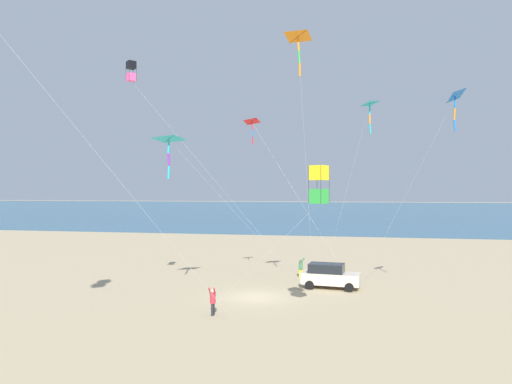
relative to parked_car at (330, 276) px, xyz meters
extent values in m
plane|color=tan|center=(-4.03, 4.88, -0.95)|extent=(600.00, 600.00, 0.00)
cube|color=#285B7A|center=(160.97, 4.88, -0.95)|extent=(240.00, 600.00, 0.01)
cube|color=beige|center=(-0.01, -0.10, -0.20)|extent=(2.31, 4.48, 0.84)
cube|color=black|center=(0.03, 0.24, 0.56)|extent=(1.90, 2.74, 0.68)
cylinder|color=black|center=(0.75, -1.65, -0.62)|extent=(0.29, 0.68, 0.66)
cylinder|color=black|center=(-1.09, -1.45, -0.62)|extent=(0.29, 0.68, 0.66)
cylinder|color=black|center=(1.07, 1.25, -0.62)|extent=(0.29, 0.68, 0.66)
cylinder|color=black|center=(-0.77, 1.46, -0.62)|extent=(0.29, 0.68, 0.66)
cube|color=black|center=(2.76, -0.77, -0.77)|extent=(0.60, 0.40, 0.36)
cube|color=white|center=(2.76, -0.77, -0.56)|extent=(0.62, 0.42, 0.06)
cube|color=#232328|center=(-9.27, 6.39, -0.59)|extent=(0.28, 0.14, 0.73)
cylinder|color=#B72833|center=(-9.27, 6.39, 0.07)|extent=(0.33, 0.33, 0.60)
sphere|color=beige|center=(-9.27, 6.39, 0.49)|extent=(0.23, 0.23, 0.23)
cylinder|color=#B72833|center=(-9.42, 6.24, 0.53)|extent=(0.37, 0.09, 0.45)
cylinder|color=#B72833|center=(-9.42, 6.53, 0.53)|extent=(0.37, 0.09, 0.45)
cube|color=gold|center=(3.79, 2.61, -0.59)|extent=(0.21, 0.31, 0.72)
cylinder|color=#3D7F51|center=(3.79, 2.61, 0.06)|extent=(0.40, 0.40, 0.59)
sphere|color=brown|center=(3.79, 2.61, 0.47)|extent=(0.22, 0.22, 0.22)
cylinder|color=#3D7F51|center=(3.97, 2.50, 0.51)|extent=(0.18, 0.37, 0.45)
cylinder|color=#3D7F51|center=(3.69, 2.43, 0.51)|extent=(0.18, 0.37, 0.45)
cylinder|color=white|center=(-15.66, 9.05, 6.92)|extent=(11.63, 8.02, 15.75)
pyramid|color=blue|center=(-4.93, -7.87, 12.36)|extent=(1.79, 1.43, 0.74)
cylinder|color=black|center=(-4.95, -7.92, 12.28)|extent=(0.44, 1.09, 0.83)
cylinder|color=blue|center=(-4.97, -7.89, 11.85)|extent=(0.17, 0.20, 0.71)
cylinder|color=orange|center=(-4.95, -7.86, 11.15)|extent=(0.20, 0.16, 0.71)
cylinder|color=blue|center=(-4.93, -7.87, 10.45)|extent=(0.17, 0.20, 0.71)
cylinder|color=white|center=(-0.81, -5.20, 5.64)|extent=(8.30, 5.46, 13.18)
pyramid|color=#1EB7C6|center=(-6.17, 10.39, 9.99)|extent=(2.23, 2.24, 0.50)
cylinder|color=black|center=(-6.19, 10.37, 9.87)|extent=(1.20, 1.20, 0.40)
cylinder|color=#1EB7C6|center=(-6.17, 10.40, 9.36)|extent=(0.20, 0.23, 0.87)
cylinder|color=purple|center=(-6.14, 10.42, 8.50)|extent=(0.23, 0.22, 0.86)
cylinder|color=#1EB7C6|center=(-6.14, 10.41, 7.64)|extent=(0.23, 0.21, 0.86)
cylinder|color=white|center=(-0.72, 6.91, 4.43)|extent=(10.94, 6.95, 10.76)
cube|color=yellow|center=(-10.85, 0.06, 7.35)|extent=(1.06, 1.06, 0.78)
cube|color=green|center=(-10.85, 0.06, 6.11)|extent=(1.06, 1.06, 0.78)
cylinder|color=black|center=(-11.38, -0.07, 6.73)|extent=(0.02, 0.02, 2.02)
cylinder|color=black|center=(-10.71, -0.47, 6.73)|extent=(0.02, 0.02, 2.02)
cylinder|color=black|center=(-10.98, 0.59, 6.73)|extent=(0.02, 0.02, 2.02)
cylinder|color=black|center=(-10.32, 0.20, 6.73)|extent=(0.02, 0.02, 2.02)
cylinder|color=white|center=(-8.59, 3.54, 2.39)|extent=(4.53, 6.97, 6.68)
pyramid|color=red|center=(-0.19, 6.01, 11.86)|extent=(1.50, 1.43, 0.46)
cylinder|color=black|center=(-0.21, 5.98, 11.79)|extent=(0.68, 0.84, 0.46)
cylinder|color=red|center=(-0.18, 5.96, 11.44)|extent=(0.19, 0.18, 0.58)
cylinder|color=blue|center=(-0.16, 5.93, 10.87)|extent=(0.14, 0.12, 0.58)
cylinder|color=red|center=(-0.16, 5.93, 10.30)|extent=(0.14, 0.11, 0.58)
cylinder|color=white|center=(0.47, 2.14, 5.40)|extent=(1.37, 7.69, 12.69)
pyramid|color=orange|center=(-7.29, 1.60, 15.90)|extent=(2.08, 1.98, 0.52)
cylinder|color=black|center=(-7.31, 1.58, 15.80)|extent=(0.96, 1.20, 0.46)
cylinder|color=orange|center=(-7.33, 1.55, 15.32)|extent=(0.22, 0.22, 0.80)
cylinder|color=green|center=(-7.38, 1.50, 14.54)|extent=(0.21, 0.23, 0.80)
cylinder|color=orange|center=(-7.40, 1.46, 13.75)|extent=(0.16, 0.17, 0.79)
cylinder|color=white|center=(-2.96, 1.45, 7.39)|extent=(8.70, 0.26, 16.69)
pyramid|color=#1EB7C6|center=(-4.61, -2.75, 12.12)|extent=(1.42, 0.97, 0.37)
cylinder|color=black|center=(-4.61, -2.77, 12.04)|extent=(0.08, 1.22, 0.31)
cylinder|color=#1EB7C6|center=(-4.61, -2.77, 11.67)|extent=(0.12, 0.13, 0.62)
cylinder|color=orange|center=(-4.64, -2.77, 11.04)|extent=(0.16, 0.11, 0.63)
cylinder|color=#1EB7C6|center=(-4.63, -2.80, 10.42)|extent=(0.21, 0.19, 0.64)
cylinder|color=white|center=(-0.47, -1.02, 5.52)|extent=(8.30, 3.52, 12.95)
cube|color=black|center=(-8.37, 12.02, 14.35)|extent=(0.68, 0.68, 0.48)
cube|color=#EF4C93|center=(-8.37, 12.02, 13.57)|extent=(0.68, 0.68, 0.48)
cylinder|color=black|center=(-8.71, 11.99, 13.96)|extent=(0.02, 0.02, 1.26)
cylinder|color=black|center=(-8.33, 11.68, 13.96)|extent=(0.02, 0.02, 1.26)
cylinder|color=black|center=(-8.40, 12.36, 13.96)|extent=(0.02, 0.02, 1.26)
cylinder|color=black|center=(-8.03, 12.06, 13.96)|extent=(0.02, 0.02, 1.26)
cylinder|color=white|center=(-3.06, 7.27, 6.19)|extent=(10.63, 9.51, 14.29)
camera|label=1|loc=(-35.88, -1.67, 6.38)|focal=33.03mm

